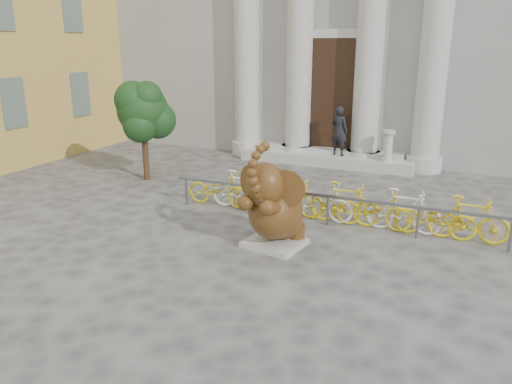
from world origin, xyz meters
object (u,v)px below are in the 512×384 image
at_px(tree, 143,112).
at_px(bike_rack, 330,201).
at_px(pedestrian, 339,131).
at_px(elephant_statue, 274,209).

bearing_deg(tree, bike_rack, -12.27).
bearing_deg(pedestrian, elephant_statue, 109.97).
distance_m(elephant_statue, tree, 6.52).
bearing_deg(pedestrian, bike_rack, 118.23).
bearing_deg(bike_rack, pedestrian, 103.10).
xyz_separation_m(elephant_statue, bike_rack, (0.66, 1.90, -0.32)).
bearing_deg(bike_rack, tree, 167.73).
height_order(elephant_statue, pedestrian, elephant_statue).
relative_size(bike_rack, tree, 2.66).
relative_size(elephant_statue, tree, 0.75).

